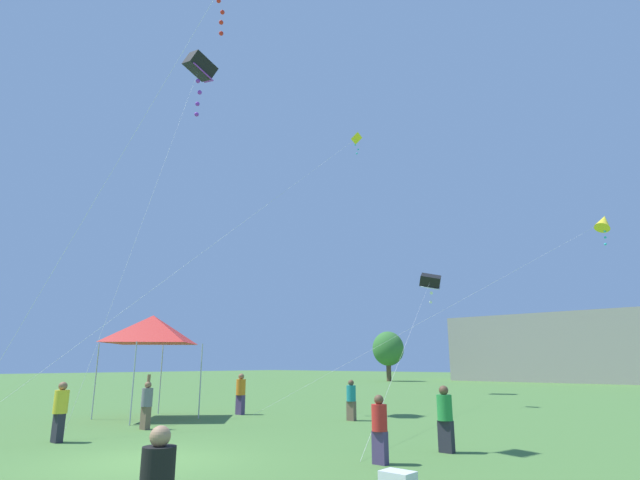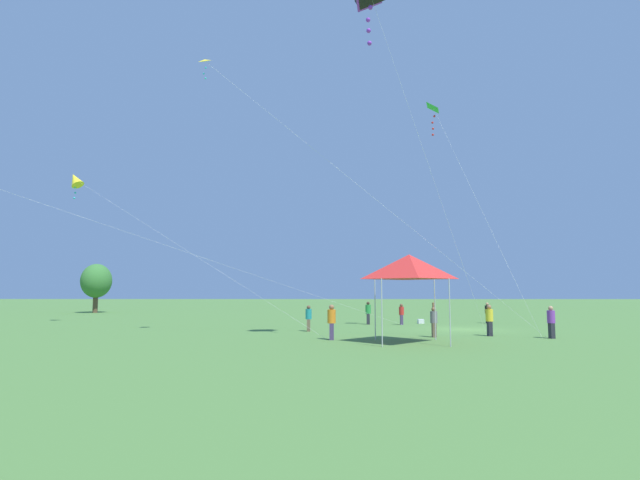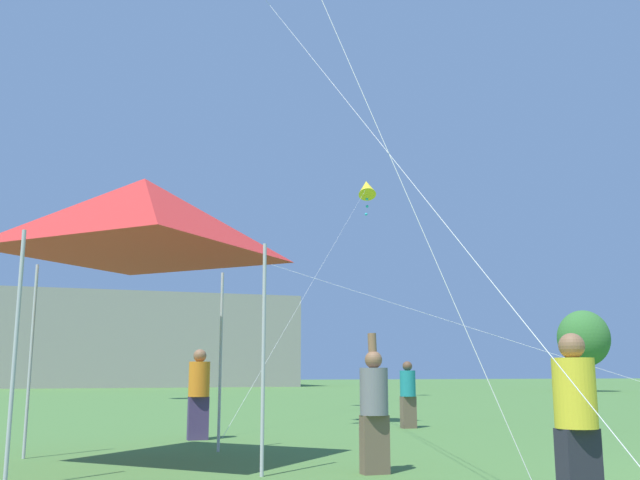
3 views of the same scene
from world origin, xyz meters
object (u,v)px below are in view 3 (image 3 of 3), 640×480
festival_tent (143,217)px  kite_black_box_1 (122,218)px  person_orange_shirt (199,390)px  person_teal_shirt (408,392)px  kite_yellow_diamond_4 (367,188)px  person_grey_shirt (374,404)px  person_yellow_shirt (576,416)px

festival_tent → kite_black_box_1: 23.76m
person_orange_shirt → person_teal_shirt: size_ratio=1.13×
person_teal_shirt → kite_black_box_1: bearing=-31.3°
kite_yellow_diamond_4 → person_grey_shirt: bearing=-112.2°
person_teal_shirt → person_grey_shirt: bearing=101.7°
person_grey_shirt → kite_black_box_1: size_ratio=0.07×
person_teal_shirt → person_grey_shirt: 7.81m
person_yellow_shirt → person_teal_shirt: size_ratio=1.08×
person_grey_shirt → kite_black_box_1: bearing=-8.2°
person_orange_shirt → kite_black_box_1: (-0.77, 19.51, 7.49)m
person_yellow_shirt → person_grey_shirt: person_grey_shirt is taller
person_orange_shirt → person_grey_shirt: (1.47, -5.51, -0.06)m
person_teal_shirt → person_grey_shirt: size_ratio=0.85×
festival_tent → kite_black_box_1: size_ratio=0.16×
person_yellow_shirt → kite_black_box_1: (-2.97, 28.23, 7.53)m
person_yellow_shirt → person_teal_shirt: 10.51m
person_yellow_shirt → person_grey_shirt: size_ratio=0.92×
person_orange_shirt → person_yellow_shirt: person_orange_shirt is taller
festival_tent → kite_yellow_diamond_4: (13.20, 23.19, 7.29)m
person_orange_shirt → person_grey_shirt: size_ratio=0.96×
festival_tent → person_teal_shirt: 8.90m
festival_tent → kite_black_box_1: kite_black_box_1 is taller
person_yellow_shirt → person_grey_shirt: 3.30m
person_yellow_shirt → kite_yellow_diamond_4: 31.36m
festival_tent → kite_black_box_1: (0.75, 23.25, 4.82)m
kite_black_box_1 → kite_yellow_diamond_4: kite_yellow_diamond_4 is taller
person_orange_shirt → kite_yellow_diamond_4: (11.68, 19.45, 9.96)m
kite_black_box_1 → person_grey_shirt: bearing=-84.9°
person_yellow_shirt → person_grey_shirt: (-0.73, 3.22, -0.02)m
festival_tent → person_grey_shirt: bearing=-30.6°
person_grey_shirt → kite_yellow_diamond_4: bearing=-35.5°
kite_yellow_diamond_4 → festival_tent: bearing=-119.6°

